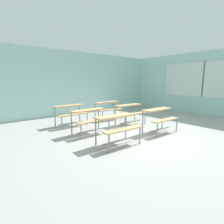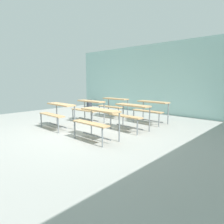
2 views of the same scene
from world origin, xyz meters
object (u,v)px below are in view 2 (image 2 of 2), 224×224
object	(u,v)px
desk_bench_r1c1	(130,111)
desk_bench_r2c1	(151,107)
desk_bench_r1c0	(89,106)
desk_bench_r2c0	(114,103)
desk_bench_r0c0	(58,110)
trash_bin	(89,103)
desk_bench_r0c1	(97,117)

from	to	relation	value
desk_bench_r1c1	desk_bench_r2c1	bearing A→B (deg)	95.35
desk_bench_r1c1	desk_bench_r1c0	bearing A→B (deg)	-175.96
desk_bench_r2c0	desk_bench_r0c0	bearing A→B (deg)	-90.35
desk_bench_r2c0	trash_bin	size ratio (longest dim) A/B	2.87
desk_bench_r2c1	trash_bin	bearing A→B (deg)	165.26
desk_bench_r1c1	trash_bin	world-z (taller)	desk_bench_r1c1
desk_bench_r0c1	desk_bench_r1c0	size ratio (longest dim) A/B	1.00
desk_bench_r1c0	trash_bin	xyz separation A→B (m)	(-3.14, 2.76, -0.37)
desk_bench_r0c1	desk_bench_r1c0	world-z (taller)	same
desk_bench_r0c0	desk_bench_r2c1	size ratio (longest dim) A/B	1.00
desk_bench_r2c0	desk_bench_r2c1	distance (m)	1.71
desk_bench_r2c0	trash_bin	bearing A→B (deg)	153.80
desk_bench_r0c1	desk_bench_r2c1	size ratio (longest dim) A/B	0.99
desk_bench_r2c1	trash_bin	size ratio (longest dim) A/B	2.90
desk_bench_r1c0	desk_bench_r2c1	world-z (taller)	same
desk_bench_r0c0	desk_bench_r2c0	xyz separation A→B (m)	(-0.04, 2.53, 0.00)
desk_bench_r0c0	desk_bench_r2c0	bearing A→B (deg)	92.67
desk_bench_r2c1	desk_bench_r0c0	bearing A→B (deg)	-121.32
desk_bench_r1c0	desk_bench_r2c0	size ratio (longest dim) A/B	1.00
desk_bench_r0c0	desk_bench_r1c0	world-z (taller)	same
desk_bench_r2c0	desk_bench_r2c1	size ratio (longest dim) A/B	0.99
desk_bench_r0c0	desk_bench_r0c1	distance (m)	1.73
desk_bench_r2c0	desk_bench_r1c0	bearing A→B (deg)	-91.21
desk_bench_r1c0	desk_bench_r2c0	distance (m)	1.29
desk_bench_r1c1	trash_bin	distance (m)	5.62
desk_bench_r0c1	desk_bench_r1c0	bearing A→B (deg)	145.39
desk_bench_r0c1	trash_bin	world-z (taller)	desk_bench_r0c1
desk_bench_r1c0	desk_bench_r2c1	distance (m)	2.13
desk_bench_r0c0	trash_bin	distance (m)	5.12
trash_bin	desk_bench_r0c0	bearing A→B (deg)	-51.55
desk_bench_r1c1	desk_bench_r2c1	world-z (taller)	same
desk_bench_r1c1	trash_bin	bearing A→B (deg)	153.59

